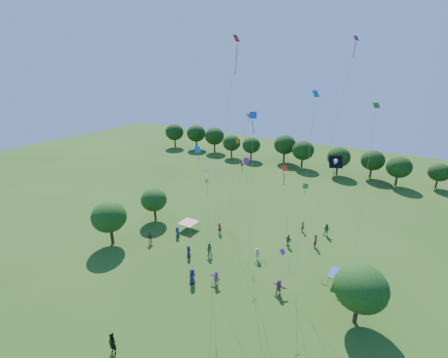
{
  "coord_description": "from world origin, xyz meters",
  "views": [
    {
      "loc": [
        14.5,
        -10.32,
        21.51
      ],
      "look_at": [
        0.0,
        14.0,
        11.0
      ],
      "focal_mm": 24.0,
      "sensor_mm": 36.0,
      "label": 1
    }
  ],
  "objects_px": {
    "near_tree_north": "(154,200)",
    "red_high_kite": "(231,82)",
    "near_tree_east": "(361,288)",
    "man_in_black": "(112,343)",
    "pirate_kite": "(334,165)",
    "tent_blue": "(340,275)",
    "tent_red_stripe": "(188,223)",
    "near_tree_west": "(109,217)"
  },
  "relations": [
    {
      "from": "pirate_kite",
      "to": "tent_red_stripe",
      "type": "bearing_deg",
      "value": 169.79
    },
    {
      "from": "near_tree_east",
      "to": "tent_red_stripe",
      "type": "relative_size",
      "value": 2.65
    },
    {
      "from": "near_tree_west",
      "to": "pirate_kite",
      "type": "relative_size",
      "value": 0.44
    },
    {
      "from": "near_tree_east",
      "to": "man_in_black",
      "type": "xyz_separation_m",
      "value": [
        -16.14,
        -13.22,
        -2.8
      ]
    },
    {
      "from": "tent_blue",
      "to": "man_in_black",
      "type": "height_order",
      "value": "man_in_black"
    },
    {
      "from": "near_tree_west",
      "to": "near_tree_east",
      "type": "xyz_separation_m",
      "value": [
        29.27,
        2.32,
        -0.06
      ]
    },
    {
      "from": "near_tree_west",
      "to": "tent_blue",
      "type": "relative_size",
      "value": 2.64
    },
    {
      "from": "near_tree_north",
      "to": "tent_blue",
      "type": "xyz_separation_m",
      "value": [
        26.73,
        -0.58,
        -2.27
      ]
    },
    {
      "from": "near_tree_north",
      "to": "pirate_kite",
      "type": "height_order",
      "value": "pirate_kite"
    },
    {
      "from": "near_tree_east",
      "to": "man_in_black",
      "type": "distance_m",
      "value": 21.05
    },
    {
      "from": "pirate_kite",
      "to": "near_tree_east",
      "type": "bearing_deg",
      "value": -30.14
    },
    {
      "from": "near_tree_west",
      "to": "man_in_black",
      "type": "distance_m",
      "value": 17.3
    },
    {
      "from": "near_tree_north",
      "to": "red_high_kite",
      "type": "distance_m",
      "value": 21.72
    },
    {
      "from": "near_tree_west",
      "to": "tent_red_stripe",
      "type": "xyz_separation_m",
      "value": [
        6.33,
        8.01,
        -2.8
      ]
    },
    {
      "from": "near_tree_north",
      "to": "near_tree_east",
      "type": "xyz_separation_m",
      "value": [
        28.95,
        -5.38,
        0.47
      ]
    },
    {
      "from": "tent_red_stripe",
      "to": "man_in_black",
      "type": "xyz_separation_m",
      "value": [
        6.8,
        -18.91,
        -0.05
      ]
    },
    {
      "from": "near_tree_north",
      "to": "near_tree_west",
      "type": "bearing_deg",
      "value": -92.35
    },
    {
      "from": "near_tree_north",
      "to": "tent_red_stripe",
      "type": "relative_size",
      "value": 2.28
    },
    {
      "from": "near_tree_west",
      "to": "tent_blue",
      "type": "distance_m",
      "value": 28.11
    },
    {
      "from": "tent_blue",
      "to": "pirate_kite",
      "type": "bearing_deg",
      "value": -123.12
    },
    {
      "from": "tent_red_stripe",
      "to": "tent_blue",
      "type": "distance_m",
      "value": 20.74
    },
    {
      "from": "near_tree_north",
      "to": "tent_red_stripe",
      "type": "bearing_deg",
      "value": 2.97
    },
    {
      "from": "near_tree_west",
      "to": "red_high_kite",
      "type": "bearing_deg",
      "value": 25.29
    },
    {
      "from": "pirate_kite",
      "to": "red_high_kite",
      "type": "bearing_deg",
      "value": 170.09
    },
    {
      "from": "tent_red_stripe",
      "to": "red_high_kite",
      "type": "bearing_deg",
      "value": -10.68
    },
    {
      "from": "near_tree_east",
      "to": "red_high_kite",
      "type": "height_order",
      "value": "red_high_kite"
    },
    {
      "from": "tent_red_stripe",
      "to": "red_high_kite",
      "type": "distance_m",
      "value": 20.67
    },
    {
      "from": "tent_blue",
      "to": "man_in_black",
      "type": "xyz_separation_m",
      "value": [
        -13.91,
        -18.02,
        -0.05
      ]
    },
    {
      "from": "tent_red_stripe",
      "to": "red_high_kite",
      "type": "xyz_separation_m",
      "value": [
        7.6,
        -1.43,
        19.16
      ]
    },
    {
      "from": "tent_red_stripe",
      "to": "pirate_kite",
      "type": "distance_m",
      "value": 23.11
    },
    {
      "from": "man_in_black",
      "to": "near_tree_north",
      "type": "bearing_deg",
      "value": 119.51
    },
    {
      "from": "near_tree_west",
      "to": "pirate_kite",
      "type": "height_order",
      "value": "pirate_kite"
    },
    {
      "from": "man_in_black",
      "to": "red_high_kite",
      "type": "xyz_separation_m",
      "value": [
        0.8,
        17.48,
        19.22
      ]
    },
    {
      "from": "near_tree_east",
      "to": "red_high_kite",
      "type": "bearing_deg",
      "value": 164.49
    },
    {
      "from": "near_tree_east",
      "to": "tent_red_stripe",
      "type": "xyz_separation_m",
      "value": [
        -22.94,
        5.69,
        -2.74
      ]
    },
    {
      "from": "near_tree_east",
      "to": "tent_red_stripe",
      "type": "height_order",
      "value": "near_tree_east"
    },
    {
      "from": "near_tree_east",
      "to": "red_high_kite",
      "type": "distance_m",
      "value": 22.87
    },
    {
      "from": "pirate_kite",
      "to": "near_tree_north",
      "type": "bearing_deg",
      "value": 172.9
    },
    {
      "from": "near_tree_north",
      "to": "near_tree_east",
      "type": "distance_m",
      "value": 29.45
    },
    {
      "from": "tent_red_stripe",
      "to": "tent_blue",
      "type": "relative_size",
      "value": 1.0
    },
    {
      "from": "tent_red_stripe",
      "to": "pirate_kite",
      "type": "relative_size",
      "value": 0.17
    },
    {
      "from": "man_in_black",
      "to": "red_high_kite",
      "type": "distance_m",
      "value": 25.99
    }
  ]
}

